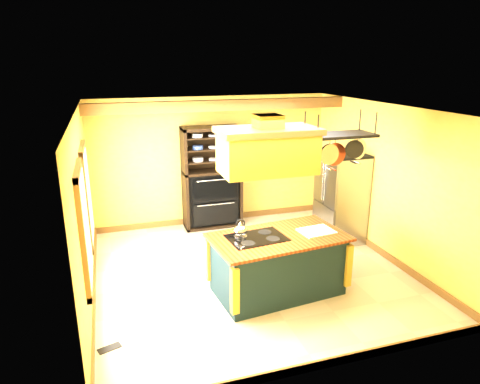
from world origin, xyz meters
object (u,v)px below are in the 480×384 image
range_hood (267,149)px  pot_rack (339,142)px  kitchen_island (277,264)px  refrigerator (340,199)px  hutch (212,188)px

range_hood → pot_rack: (1.10, 0.01, 0.03)m
kitchen_island → range_hood: size_ratio=1.53×
refrigerator → pot_rack: bearing=-124.0°
range_hood → hutch: 3.31m
kitchen_island → refrigerator: (1.93, 1.53, 0.35)m
refrigerator → hutch: size_ratio=0.80×
kitchen_island → pot_rack: pot_rack is taller
refrigerator → kitchen_island: bearing=-141.6°
pot_rack → hutch: bearing=111.5°
range_hood → hutch: range_hood is taller
kitchen_island → hutch: size_ratio=0.98×
kitchen_island → range_hood: 1.78m
kitchen_island → refrigerator: size_ratio=1.24×
range_hood → refrigerator: size_ratio=0.81×
range_hood → pot_rack: same height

